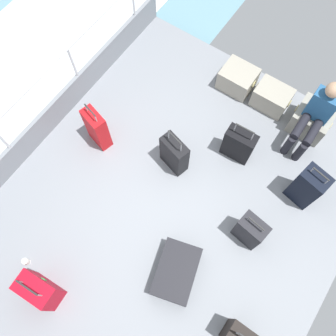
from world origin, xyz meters
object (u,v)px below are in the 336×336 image
Objects in this scene: suitcase_2 at (307,187)px; paper_cup at (26,262)px; cargo_crate_0 at (238,79)px; cargo_crate_2 at (311,120)px; passenger_seated at (316,115)px; cargo_crate_1 at (272,98)px; suitcase_0 at (250,231)px; suitcase_1 at (239,145)px; suitcase_6 at (97,128)px; suitcase_3 at (40,290)px; suitcase_4 at (174,154)px; suitcase_8 at (176,272)px.

paper_cup is (-2.46, -2.78, -0.30)m from suitcase_2.
cargo_crate_2 is at bearing -1.59° from cargo_crate_0.
passenger_seated is 0.96m from suitcase_2.
cargo_crate_1 is 2.09m from suitcase_0.
cargo_crate_1 is at bearing 89.61° from suitcase_1.
suitcase_6 reaches higher than suitcase_2.
paper_cup is (-2.08, -3.63, -0.53)m from passenger_seated.
cargo_crate_2 is 0.49× the size of passenger_seated.
suitcase_3 is 0.86× the size of suitcase_4.
cargo_crate_0 is 1.95m from suitcase_2.
cargo_crate_0 is at bearing 84.37° from suitcase_3.
suitcase_1 is 0.91× the size of suitcase_6.
suitcase_4 reaches higher than paper_cup.
suitcase_0 is at bearing -109.84° from suitcase_2.
cargo_crate_2 is at bearing 67.53° from suitcase_3.
suitcase_1 is at bearing 176.68° from suitcase_2.
suitcase_6 reaches higher than suitcase_4.
cargo_crate_1 is at bearing 69.66° from paper_cup.
suitcase_8 is (0.87, -1.24, -0.18)m from suitcase_4.
cargo_crate_1 is (0.59, -0.00, -0.00)m from cargo_crate_0.
suitcase_6 is 8.34× the size of paper_cup.
cargo_crate_2 reaches higher than paper_cup.
suitcase_4 is 1.13m from suitcase_6.
passenger_seated is at bearing -90.00° from cargo_crate_2.
paper_cup is at bearing -119.76° from passenger_seated.
cargo_crate_2 is at bearing 110.21° from suitcase_2.
cargo_crate_0 is 0.67× the size of suitcase_4.
passenger_seated is 1.46× the size of suitcase_1.
suitcase_1 is 7.55× the size of paper_cup.
suitcase_3 is (-1.69, -2.02, -0.02)m from suitcase_0.
suitcase_4 is (-1.30, -1.61, 0.11)m from cargo_crate_2.
cargo_crate_2 reaches higher than cargo_crate_1.
suitcase_6 is at bearing 99.25° from paper_cup.
suitcase_1 is 3.18m from paper_cup.
cargo_crate_1 is 4.10m from paper_cup.
suitcase_2 is at bearing -65.88° from passenger_seated.
cargo_crate_0 is at bearing 123.55° from suitcase_0.
suitcase_8 is at bearing 42.37° from suitcase_3.
cargo_crate_2 is at bearing 61.45° from paper_cup.
suitcase_6 is at bearing -162.70° from suitcase_2.
cargo_crate_2 is at bearing 91.84° from suitcase_0.
suitcase_1 is at bearing -123.88° from cargo_crate_2.
cargo_crate_0 reaches higher than suitcase_8.
suitcase_6 is (-1.15, -1.94, 0.17)m from cargo_crate_0.
suitcase_1 reaches higher than suitcase_3.
suitcase_2 is 8.21× the size of paper_cup.
suitcase_4 is at bearing -128.92° from cargo_crate_2.
suitcase_0 reaches higher than suitcase_8.
suitcase_3 is (-0.98, -3.97, 0.08)m from cargo_crate_1.
suitcase_2 reaches higher than cargo_crate_2.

